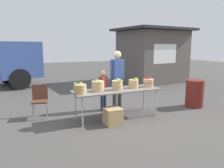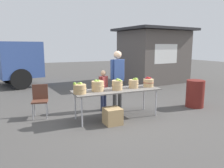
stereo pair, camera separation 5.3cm
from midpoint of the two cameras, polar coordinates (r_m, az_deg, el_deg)
The scene contains 13 objects.
ground_plane at distance 5.84m, azimuth 0.97°, elevation -8.71°, with size 40.00×40.00×0.00m, color #474442.
market_table at distance 5.66m, azimuth 0.99°, elevation -1.88°, with size 2.30×0.76×0.75m.
apple_basket_green_0 at distance 5.21m, azimuth -8.72°, elevation -1.21°, with size 0.32×0.32×0.28m.
apple_basket_green_1 at distance 5.47m, azimuth -4.03°, elevation -0.47°, with size 0.33×0.33×0.29m.
apple_basket_green_2 at distance 5.60m, azimuth 1.19°, elevation -0.16°, with size 0.29×0.29×0.30m.
apple_basket_green_3 at distance 5.90m, azimuth 5.44°, elevation 0.17°, with size 0.28×0.28×0.28m.
apple_basket_red_0 at distance 6.13m, azimuth 9.26°, elevation 0.42°, with size 0.30×0.30×0.27m.
vendor_adult at distance 6.42m, azimuth 1.16°, elevation 2.35°, with size 0.46×0.25×1.73m.
child_customer at distance 6.27m, azimuth -2.55°, elevation -0.83°, with size 0.29×0.23×1.18m.
food_kiosk at distance 11.59m, azimuth 10.41°, elevation 7.43°, with size 3.79×3.26×2.74m.
folding_chair at distance 6.06m, azimuth -18.64°, elevation -3.56°, with size 0.47×0.47×0.86m.
trash_barrel at distance 7.19m, azimuth 20.65°, elevation -2.33°, with size 0.54×0.54×0.83m, color maroon.
produce_crate at distance 5.30m, azimuth -0.06°, elevation -8.42°, with size 0.40×0.40×0.40m, color tan.
Camera 1 is at (-2.41, -4.98, 1.88)m, focal length 34.84 mm.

